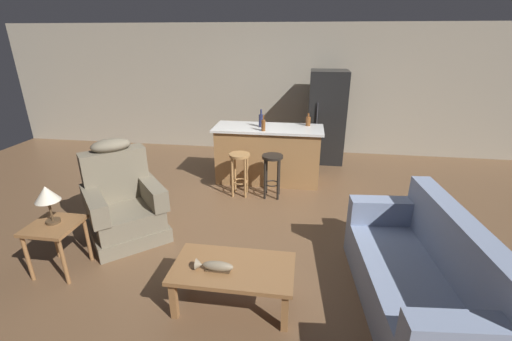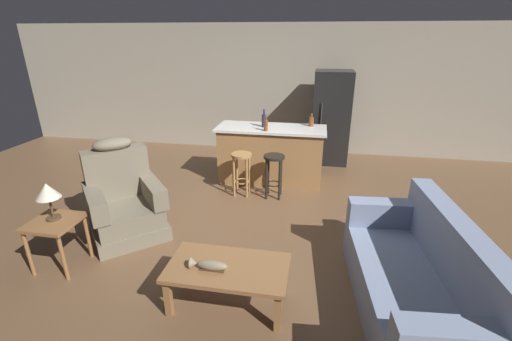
{
  "view_description": "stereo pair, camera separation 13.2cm",
  "coord_description": "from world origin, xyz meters",
  "px_view_note": "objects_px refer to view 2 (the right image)",
  "views": [
    {
      "loc": [
        0.6,
        -4.12,
        2.36
      ],
      "look_at": [
        0.01,
        -0.1,
        0.75
      ],
      "focal_mm": 24.0,
      "sensor_mm": 36.0,
      "label": 1
    },
    {
      "loc": [
        0.73,
        -4.1,
        2.36
      ],
      "look_at": [
        0.01,
        -0.1,
        0.75
      ],
      "focal_mm": 24.0,
      "sensor_mm": 36.0,
      "label": 2
    }
  ],
  "objects_px": {
    "bar_stool_left": "(242,166)",
    "bottle_tall_green": "(311,121)",
    "bottle_wine_dark": "(266,125)",
    "fish_figurine": "(209,265)",
    "refrigerator": "(331,118)",
    "coffee_table": "(228,271)",
    "bar_stool_right": "(274,169)",
    "end_table": "(56,229)",
    "kitchen_island": "(271,154)",
    "table_lamp": "(48,193)",
    "recliner_near_lamp": "(124,202)",
    "bottle_short_amber": "(264,120)",
    "couch": "(418,282)"
  },
  "relations": [
    {
      "from": "bar_stool_left",
      "to": "bottle_short_amber",
      "type": "bearing_deg",
      "value": 68.84
    },
    {
      "from": "coffee_table",
      "to": "recliner_near_lamp",
      "type": "distance_m",
      "value": 1.89
    },
    {
      "from": "fish_figurine",
      "to": "bottle_short_amber",
      "type": "distance_m",
      "value": 3.12
    },
    {
      "from": "fish_figurine",
      "to": "bottle_short_amber",
      "type": "bearing_deg",
      "value": 89.86
    },
    {
      "from": "refrigerator",
      "to": "bottle_short_amber",
      "type": "bearing_deg",
      "value": -133.11
    },
    {
      "from": "fish_figurine",
      "to": "table_lamp",
      "type": "xyz_separation_m",
      "value": [
        -1.79,
        0.33,
        0.41
      ]
    },
    {
      "from": "couch",
      "to": "recliner_near_lamp",
      "type": "bearing_deg",
      "value": -19.29
    },
    {
      "from": "bar_stool_right",
      "to": "end_table",
      "type": "bearing_deg",
      "value": -133.86
    },
    {
      "from": "coffee_table",
      "to": "bottle_tall_green",
      "type": "xyz_separation_m",
      "value": [
        0.62,
        3.18,
        0.67
      ]
    },
    {
      "from": "coffee_table",
      "to": "couch",
      "type": "relative_size",
      "value": 0.56
    },
    {
      "from": "fish_figurine",
      "to": "refrigerator",
      "type": "xyz_separation_m",
      "value": [
        1.13,
        4.25,
        0.42
      ]
    },
    {
      "from": "refrigerator",
      "to": "couch",
      "type": "bearing_deg",
      "value": -80.01
    },
    {
      "from": "refrigerator",
      "to": "bottle_short_amber",
      "type": "height_order",
      "value": "refrigerator"
    },
    {
      "from": "bar_stool_left",
      "to": "kitchen_island",
      "type": "bearing_deg",
      "value": 59.73
    },
    {
      "from": "end_table",
      "to": "kitchen_island",
      "type": "xyz_separation_m",
      "value": [
        1.9,
        2.75,
        0.02
      ]
    },
    {
      "from": "couch",
      "to": "recliner_near_lamp",
      "type": "height_order",
      "value": "recliner_near_lamp"
    },
    {
      "from": "coffee_table",
      "to": "refrigerator",
      "type": "xyz_separation_m",
      "value": [
        0.97,
        4.18,
        0.52
      ]
    },
    {
      "from": "kitchen_island",
      "to": "bar_stool_right",
      "type": "xyz_separation_m",
      "value": [
        0.14,
        -0.63,
        -0.01
      ]
    },
    {
      "from": "recliner_near_lamp",
      "to": "bottle_short_amber",
      "type": "bearing_deg",
      "value": 102.21
    },
    {
      "from": "bottle_short_amber",
      "to": "bottle_wine_dark",
      "type": "relative_size",
      "value": 1.17
    },
    {
      "from": "bottle_short_amber",
      "to": "refrigerator",
      "type": "bearing_deg",
      "value": 46.89
    },
    {
      "from": "table_lamp",
      "to": "bottle_short_amber",
      "type": "distance_m",
      "value": 3.27
    },
    {
      "from": "couch",
      "to": "end_table",
      "type": "xyz_separation_m",
      "value": [
        -3.61,
        0.04,
        0.12
      ]
    },
    {
      "from": "recliner_near_lamp",
      "to": "bottle_wine_dark",
      "type": "relative_size",
      "value": 4.81
    },
    {
      "from": "fish_figurine",
      "to": "refrigerator",
      "type": "relative_size",
      "value": 0.19
    },
    {
      "from": "bar_stool_right",
      "to": "bottle_tall_green",
      "type": "distance_m",
      "value": 1.12
    },
    {
      "from": "end_table",
      "to": "table_lamp",
      "type": "bearing_deg",
      "value": 118.66
    },
    {
      "from": "table_lamp",
      "to": "fish_figurine",
      "type": "bearing_deg",
      "value": -10.41
    },
    {
      "from": "table_lamp",
      "to": "bottle_tall_green",
      "type": "height_order",
      "value": "bottle_tall_green"
    },
    {
      "from": "bar_stool_left",
      "to": "bottle_wine_dark",
      "type": "height_order",
      "value": "bottle_wine_dark"
    },
    {
      "from": "couch",
      "to": "end_table",
      "type": "distance_m",
      "value": 3.61
    },
    {
      "from": "end_table",
      "to": "bar_stool_right",
      "type": "bearing_deg",
      "value": 46.14
    },
    {
      "from": "end_table",
      "to": "table_lamp",
      "type": "relative_size",
      "value": 1.37
    },
    {
      "from": "end_table",
      "to": "kitchen_island",
      "type": "distance_m",
      "value": 3.35
    },
    {
      "from": "bar_stool_left",
      "to": "bottle_tall_green",
      "type": "relative_size",
      "value": 3.22
    },
    {
      "from": "end_table",
      "to": "table_lamp",
      "type": "height_order",
      "value": "table_lamp"
    },
    {
      "from": "recliner_near_lamp",
      "to": "bottle_tall_green",
      "type": "relative_size",
      "value": 5.68
    },
    {
      "from": "bottle_tall_green",
      "to": "bottle_wine_dark",
      "type": "height_order",
      "value": "bottle_wine_dark"
    },
    {
      "from": "end_table",
      "to": "coffee_table",
      "type": "bearing_deg",
      "value": -6.73
    },
    {
      "from": "recliner_near_lamp",
      "to": "end_table",
      "type": "relative_size",
      "value": 2.14
    },
    {
      "from": "end_table",
      "to": "table_lamp",
      "type": "xyz_separation_m",
      "value": [
        -0.02,
        0.03,
        0.41
      ]
    },
    {
      "from": "coffee_table",
      "to": "refrigerator",
      "type": "distance_m",
      "value": 4.32
    },
    {
      "from": "coffee_table",
      "to": "recliner_near_lamp",
      "type": "bearing_deg",
      "value": 147.82
    },
    {
      "from": "coffee_table",
      "to": "fish_figurine",
      "type": "relative_size",
      "value": 3.24
    },
    {
      "from": "refrigerator",
      "to": "coffee_table",
      "type": "bearing_deg",
      "value": -103.07
    },
    {
      "from": "recliner_near_lamp",
      "to": "table_lamp",
      "type": "height_order",
      "value": "recliner_near_lamp"
    },
    {
      "from": "kitchen_island",
      "to": "bottle_short_amber",
      "type": "relative_size",
      "value": 6.18
    },
    {
      "from": "fish_figurine",
      "to": "couch",
      "type": "bearing_deg",
      "value": 7.95
    },
    {
      "from": "table_lamp",
      "to": "refrigerator",
      "type": "relative_size",
      "value": 0.23
    },
    {
      "from": "bar_stool_right",
      "to": "refrigerator",
      "type": "height_order",
      "value": "refrigerator"
    }
  ]
}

